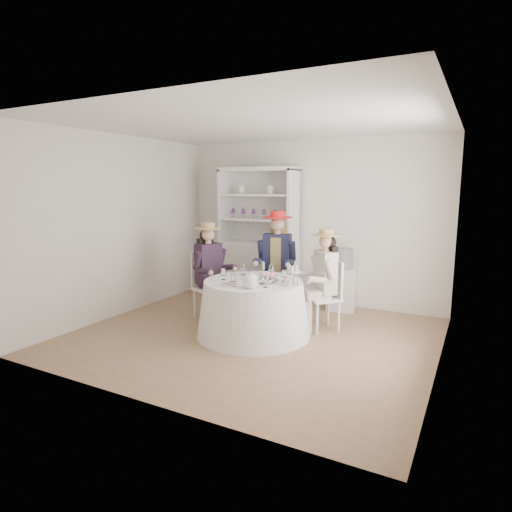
% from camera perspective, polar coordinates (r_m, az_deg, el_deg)
% --- Properties ---
extents(ground, '(4.50, 4.50, 0.00)m').
position_cam_1_polar(ground, '(5.72, -0.48, -10.58)').
color(ground, '#8A6445').
rests_on(ground, ground).
extents(ceiling, '(4.50, 4.50, 0.00)m').
position_cam_1_polar(ceiling, '(5.43, -0.52, 17.28)').
color(ceiling, white).
rests_on(ceiling, wall_back).
extents(wall_back, '(4.50, 0.00, 4.50)m').
position_cam_1_polar(wall_back, '(7.23, 7.10, 4.51)').
color(wall_back, silver).
rests_on(wall_back, ground).
extents(wall_front, '(4.50, 0.00, 4.50)m').
position_cam_1_polar(wall_front, '(3.79, -15.05, -0.08)').
color(wall_front, silver).
rests_on(wall_front, ground).
extents(wall_left, '(0.00, 4.50, 4.50)m').
position_cam_1_polar(wall_left, '(6.77, -17.52, 3.83)').
color(wall_left, silver).
rests_on(wall_left, ground).
extents(wall_right, '(0.00, 4.50, 4.50)m').
position_cam_1_polar(wall_right, '(4.78, 23.97, 1.32)').
color(wall_right, silver).
rests_on(wall_right, ground).
extents(tea_table, '(1.48, 1.48, 0.74)m').
position_cam_1_polar(tea_table, '(5.64, -0.35, -6.98)').
color(tea_table, white).
rests_on(tea_table, ground).
extents(hutch, '(1.47, 0.86, 2.25)m').
position_cam_1_polar(hutch, '(7.34, 0.43, 0.35)').
color(hutch, silver).
rests_on(hutch, ground).
extents(side_table, '(0.50, 0.50, 0.67)m').
position_cam_1_polar(side_table, '(6.94, 11.40, -4.30)').
color(side_table, silver).
rests_on(side_table, ground).
extents(hatbox, '(0.40, 0.40, 0.31)m').
position_cam_1_polar(hatbox, '(6.84, 11.53, -0.32)').
color(hatbox, black).
rests_on(hatbox, side_table).
extents(guest_left, '(0.59, 0.54, 1.43)m').
position_cam_1_polar(guest_left, '(6.27, -6.21, -1.24)').
color(guest_left, silver).
rests_on(guest_left, ground).
extents(guest_mid, '(0.59, 0.63, 1.58)m').
position_cam_1_polar(guest_mid, '(6.41, 2.81, -0.16)').
color(guest_mid, silver).
rests_on(guest_mid, ground).
extents(guest_right, '(0.59, 0.59, 1.39)m').
position_cam_1_polar(guest_right, '(5.81, 9.02, -2.37)').
color(guest_right, silver).
rests_on(guest_right, ground).
extents(spare_chair, '(0.50, 0.50, 0.86)m').
position_cam_1_polar(spare_chair, '(6.44, 1.26, -4.02)').
color(spare_chair, silver).
rests_on(spare_chair, ground).
extents(teacup_a, '(0.08, 0.08, 0.06)m').
position_cam_1_polar(teacup_a, '(5.78, -1.06, -2.45)').
color(teacup_a, white).
rests_on(teacup_a, tea_table).
extents(teacup_b, '(0.07, 0.07, 0.06)m').
position_cam_1_polar(teacup_b, '(5.75, 1.48, -2.54)').
color(teacup_b, white).
rests_on(teacup_b, tea_table).
extents(teacup_c, '(0.11, 0.11, 0.07)m').
position_cam_1_polar(teacup_c, '(5.47, 2.44, -3.08)').
color(teacup_c, white).
rests_on(teacup_c, tea_table).
extents(flower_bowl, '(0.24, 0.24, 0.06)m').
position_cam_1_polar(flower_bowl, '(5.37, 1.31, -3.39)').
color(flower_bowl, white).
rests_on(flower_bowl, tea_table).
extents(flower_arrangement, '(0.19, 0.19, 0.07)m').
position_cam_1_polar(flower_arrangement, '(5.40, 1.70, -2.67)').
color(flower_arrangement, pink).
rests_on(flower_arrangement, tea_table).
extents(table_teapot, '(0.27, 0.19, 0.21)m').
position_cam_1_polar(table_teapot, '(5.12, -0.67, -3.36)').
color(table_teapot, white).
rests_on(table_teapot, tea_table).
extents(sandwich_plate, '(0.23, 0.23, 0.05)m').
position_cam_1_polar(sandwich_plate, '(5.33, -3.49, -3.69)').
color(sandwich_plate, white).
rests_on(sandwich_plate, tea_table).
extents(cupcake_stand, '(0.26, 0.26, 0.24)m').
position_cam_1_polar(cupcake_stand, '(5.29, 4.83, -2.96)').
color(cupcake_stand, white).
rests_on(cupcake_stand, tea_table).
extents(stemware_set, '(0.83, 0.86, 0.15)m').
position_cam_1_polar(stemware_set, '(5.53, -0.35, -2.54)').
color(stemware_set, white).
rests_on(stemware_set, tea_table).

